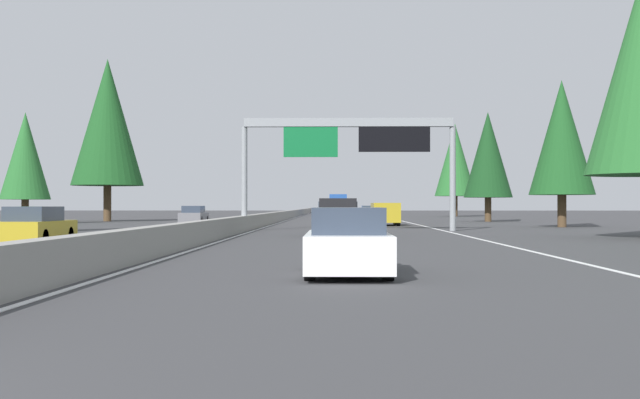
{
  "coord_description": "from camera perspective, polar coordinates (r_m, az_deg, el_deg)",
  "views": [
    {
      "loc": [
        -5.26,
        -5.07,
        1.52
      ],
      "look_at": [
        58.89,
        -3.86,
        1.98
      ],
      "focal_mm": 44.29,
      "sensor_mm": 36.0,
      "label": 1
    }
  ],
  "objects": [
    {
      "name": "conifer_left_mid",
      "position": [
        77.59,
        -15.1,
        5.4
      ],
      "size": [
        6.77,
        6.77,
        15.39
      ],
      "color": "#4C3823",
      "rests_on": "ground"
    },
    {
      "name": "sedan_mid_left",
      "position": [
        17.26,
        2.02,
        -3.2
      ],
      "size": [
        4.4,
        1.8,
        1.47
      ],
      "color": "white",
      "rests_on": "ground"
    },
    {
      "name": "shoulder_stripe_median",
      "position": [
        75.43,
        -2.58,
        -1.56
      ],
      "size": [
        160.0,
        0.16,
        0.01
      ],
      "primitive_type": "cube",
      "color": "silver",
      "rests_on": "ground"
    },
    {
      "name": "conifer_right_mid",
      "position": [
        57.2,
        17.07,
        4.29
      ],
      "size": [
        4.49,
        4.49,
        10.2
      ],
      "color": "#4C3823",
      "rests_on": "ground"
    },
    {
      "name": "oncoming_near",
      "position": [
        65.4,
        -9.11,
        -1.14
      ],
      "size": [
        4.4,
        1.8,
        1.47
      ],
      "rotation": [
        0.0,
        0.0,
        3.14
      ],
      "color": "slate",
      "rests_on": "ground"
    },
    {
      "name": "conifer_right_distant",
      "position": [
        108.42,
        9.74,
        2.83
      ],
      "size": [
        5.53,
        5.53,
        12.57
      ],
      "color": "#4C3823",
      "rests_on": "ground"
    },
    {
      "name": "ground_plane",
      "position": [
        65.48,
        -3.36,
        -1.74
      ],
      "size": [
        320.0,
        320.0,
        0.0
      ],
      "primitive_type": "plane",
      "color": "#38383A"
    },
    {
      "name": "conifer_right_far",
      "position": [
        74.74,
        12.04,
        3.17
      ],
      "size": [
        4.48,
        4.48,
        10.17
      ],
      "color": "#4C3823",
      "rests_on": "ground"
    },
    {
      "name": "shoulder_stripe_right",
      "position": [
        75.55,
        5.98,
        -1.56
      ],
      "size": [
        160.0,
        0.16,
        0.01
      ],
      "primitive_type": "cube",
      "color": "silver",
      "rests_on": "ground"
    },
    {
      "name": "bus_near_right",
      "position": [
        118.55,
        1.31,
        -0.32
      ],
      "size": [
        11.5,
        2.55,
        3.1
      ],
      "color": "#1E4793",
      "rests_on": "ground"
    },
    {
      "name": "minivan_near_center",
      "position": [
        59.32,
        4.74,
        -0.96
      ],
      "size": [
        5.0,
        1.95,
        1.69
      ],
      "color": "#AD931E",
      "rests_on": "ground"
    },
    {
      "name": "sign_gantry_overhead",
      "position": [
        46.71,
        2.27,
        4.23
      ],
      "size": [
        0.5,
        12.68,
        6.66
      ],
      "color": "gray",
      "rests_on": "ground"
    },
    {
      "name": "median_barrier",
      "position": [
        85.44,
        -2.52,
        -1.13
      ],
      "size": [
        180.0,
        0.56,
        0.9
      ],
      "primitive_type": "cube",
      "color": "gray",
      "rests_on": "ground"
    },
    {
      "name": "oncoming_far",
      "position": [
        32.61,
        -19.85,
        -1.86
      ],
      "size": [
        4.4,
        1.8,
        1.47
      ],
      "rotation": [
        0.0,
        0.0,
        3.14
      ],
      "color": "#AD931E",
      "rests_on": "ground"
    },
    {
      "name": "sedan_far_center",
      "position": [
        88.63,
        3.54,
        -0.96
      ],
      "size": [
        4.4,
        1.8,
        1.47
      ],
      "color": "#2D6B38",
      "rests_on": "ground"
    },
    {
      "name": "conifer_left_near",
      "position": [
        67.97,
        -20.52,
        2.95
      ],
      "size": [
        3.97,
        3.97,
        9.03
      ],
      "color": "#4C3823",
      "rests_on": "ground"
    },
    {
      "name": "pickup_far_left",
      "position": [
        39.05,
        1.3,
        -1.3
      ],
      "size": [
        5.6,
        2.0,
        1.86
      ],
      "color": "black",
      "rests_on": "ground"
    }
  ]
}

